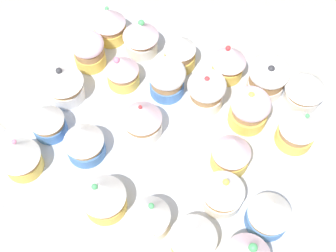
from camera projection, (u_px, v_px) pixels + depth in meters
The scene contains 25 objects.
ground_plane at pixel (168, 143), 75.63cm from camera, with size 180.00×180.00×3.00cm, color #B2A899.
baking_tray at pixel (168, 137), 73.81cm from camera, with size 48.38×41.19×1.20cm.
cupcake_0 at pixel (306, 88), 73.29cm from camera, with size 6.55×6.55×7.17cm.
cupcake_1 at pixel (268, 77), 74.80cm from camera, with size 6.66×6.66×6.91cm.
cupcake_2 at pixel (229, 61), 76.00cm from camera, with size 5.80×5.80×7.34cm.
cupcake_3 at pixel (180, 51), 77.21cm from camera, with size 5.36×5.36×7.19cm.
cupcake_4 at pixel (141, 37), 78.76cm from camera, with size 6.17×6.17×7.21cm.
cupcake_5 at pixel (109, 23), 80.39cm from camera, with size 5.82×5.82×7.13cm.
cupcake_6 at pixel (298, 128), 69.81cm from camera, with size 5.95×5.95×7.31cm.
cupcake_7 at pixel (250, 109), 71.65cm from camera, with size 6.22×6.22×7.28cm.
cupcake_8 at pixel (206, 91), 73.08cm from camera, with size 6.18×6.18×7.39cm.
cupcake_9 at pixel (167, 78), 74.44cm from camera, with size 6.19×6.19×6.95cm.
cupcake_10 at pixel (122, 70), 75.75cm from camera, with size 5.44×5.44×6.63cm.
cupcake_11 at pixel (89, 50), 77.50cm from camera, with size 5.54×5.54×6.70cm.
cupcake_12 at pixel (232, 152), 67.70cm from camera, with size 5.80×5.80×7.37cm.
cupcake_13 at pixel (142, 118), 70.52cm from camera, with size 6.18×6.18×7.62cm.
cupcake_14 at pixel (63, 84), 73.72cm from camera, with size 6.55×6.55×7.36cm.
cupcake_15 at pixel (270, 213), 63.19cm from camera, with size 6.13×6.13×7.06cm.
cupcake_16 at pixel (223, 191), 64.99cm from camera, with size 6.17×6.17×6.90cm.
cupcake_17 at pixel (84, 141), 68.64cm from camera, with size 6.09×6.09×7.22cm.
cupcake_18 at pixel (46, 119), 70.58cm from camera, with size 5.39×5.39×7.09cm.
cupcake_20 at pixel (194, 237), 61.51cm from camera, with size 6.48×6.48×6.89cm.
cupcake_21 at pixel (150, 215), 62.55cm from camera, with size 5.64×5.64×8.20cm.
cupcake_22 at pixel (103, 196), 63.93cm from camera, with size 6.46×6.46×8.12cm.
cupcake_23 at pixel (19, 155), 67.20cm from camera, with size 6.27×6.27×7.70cm.
Camera 1 is at (-14.53, 32.13, 65.47)cm, focal length 49.40 mm.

